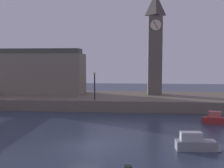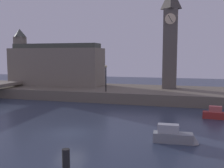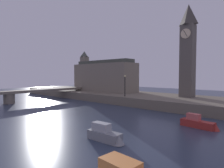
{
  "view_description": "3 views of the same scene",
  "coord_description": "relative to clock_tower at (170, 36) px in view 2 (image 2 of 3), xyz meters",
  "views": [
    {
      "loc": [
        3.98,
        -20.52,
        6.71
      ],
      "look_at": [
        0.86,
        15.66,
        3.61
      ],
      "focal_mm": 43.3,
      "sensor_mm": 36.0,
      "label": 1
    },
    {
      "loc": [
        9.32,
        -20.16,
        6.55
      ],
      "look_at": [
        -0.4,
        14.79,
        2.67
      ],
      "focal_mm": 42.22,
      "sensor_mm": 36.0,
      "label": 2
    },
    {
      "loc": [
        19.05,
        -11.01,
        5.27
      ],
      "look_at": [
        -3.93,
        14.72,
        3.61
      ],
      "focal_mm": 30.6,
      "sensor_mm": 36.0,
      "label": 3
    }
  ],
  "objects": [
    {
      "name": "ground_plane",
      "position": [
        -6.99,
        -21.78,
        -9.58
      ],
      "size": [
        120.0,
        120.0,
        0.0
      ],
      "primitive_type": "plane",
      "color": "#2D384C"
    },
    {
      "name": "far_embankment",
      "position": [
        -6.99,
        -1.78,
        -8.83
      ],
      "size": [
        70.0,
        12.0,
        1.5
      ],
      "primitive_type": "cube",
      "color": "#6B6051",
      "rests_on": "ground"
    },
    {
      "name": "clock_tower",
      "position": [
        0.0,
        0.0,
        0.0
      ],
      "size": [
        2.31,
        2.35,
        15.59
      ],
      "color": "#5B544C",
      "rests_on": "far_embankment"
    },
    {
      "name": "parliament_hall",
      "position": [
        -19.44,
        -0.61,
        -4.6
      ],
      "size": [
        15.99,
        5.35,
        9.85
      ],
      "color": "slate",
      "rests_on": "far_embankment"
    },
    {
      "name": "streetlamp",
      "position": [
        -8.45,
        -6.42,
        -5.72
      ],
      "size": [
        0.36,
        0.36,
        3.76
      ],
      "color": "black",
      "rests_on": "far_embankment"
    },
    {
      "name": "mooring_post_right",
      "position": [
        -3.32,
        -30.28,
        -8.62
      ],
      "size": [
        0.39,
        0.39,
        1.91
      ],
      "primitive_type": "cylinder",
      "color": "black",
      "rests_on": "ground"
    },
    {
      "name": "boat_dinghy_red",
      "position": [
        6.1,
        -13.03,
        -9.11
      ],
      "size": [
        3.74,
        1.29,
        1.36
      ],
      "color": "maroon",
      "rests_on": "ground"
    },
    {
      "name": "boat_cruiser_grey",
      "position": [
        1.76,
        -21.95,
        -9.06
      ],
      "size": [
        3.46,
        1.17,
        1.38
      ],
      "color": "gray",
      "rests_on": "ground"
    }
  ]
}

